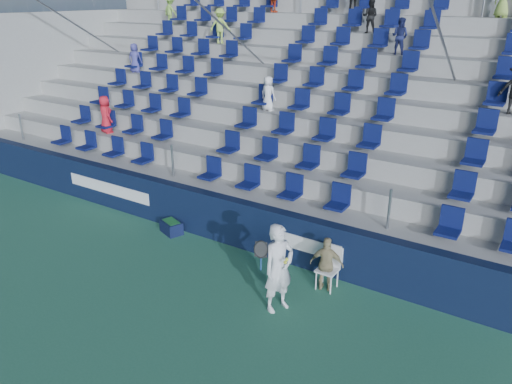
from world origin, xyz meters
TOP-DOWN VIEW (x-y plane):
  - ground at (0.00, 0.00)m, footprint 70.00×70.00m
  - sponsor_wall at (0.00, 3.15)m, footprint 24.00×0.32m
  - grandstand at (0.00, 8.24)m, footprint 24.00×8.17m
  - tennis_player at (1.65, 1.36)m, footprint 0.73×0.78m
  - line_judge_chair at (2.15, 2.65)m, footprint 0.42×0.43m
  - line_judge at (2.15, 2.50)m, footprint 0.76×0.47m
  - ball_bin at (-2.40, 2.75)m, footprint 0.70×0.58m

SIDE VIEW (x-z plane):
  - ground at x=0.00m, z-range 0.00..0.00m
  - ball_bin at x=-2.40m, z-range 0.01..0.35m
  - line_judge_chair at x=2.15m, z-range 0.07..1.02m
  - sponsor_wall at x=0.00m, z-range 0.00..1.20m
  - line_judge at x=2.15m, z-range 0.00..1.21m
  - tennis_player at x=1.65m, z-range 0.00..1.82m
  - grandstand at x=0.00m, z-range -1.18..5.45m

